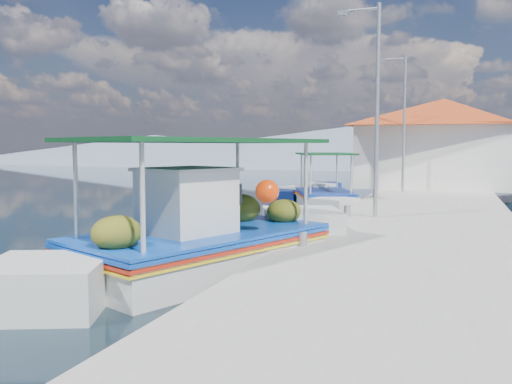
% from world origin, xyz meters
% --- Properties ---
extents(ground, '(160.00, 160.00, 0.00)m').
position_xyz_m(ground, '(0.00, 0.00, 0.00)').
color(ground, black).
rests_on(ground, ground).
extents(quay, '(5.00, 44.00, 0.50)m').
position_xyz_m(quay, '(5.90, 6.00, 0.25)').
color(quay, '#AEAAA3').
rests_on(quay, ground).
extents(bollards, '(0.20, 17.20, 0.30)m').
position_xyz_m(bollards, '(3.80, 5.25, 0.65)').
color(bollards, '#A5A8AD').
rests_on(bollards, quay).
extents(main_caique, '(4.80, 8.37, 2.97)m').
position_xyz_m(main_caique, '(1.95, -3.89, 0.57)').
color(main_caique, silver).
rests_on(main_caique, ground).
extents(caique_green_canopy, '(3.58, 6.22, 2.51)m').
position_xyz_m(caique_green_canopy, '(1.80, 7.97, 0.37)').
color(caique_green_canopy, silver).
rests_on(caique_green_canopy, ground).
extents(caique_blue_hull, '(2.83, 5.02, 0.96)m').
position_xyz_m(caique_blue_hull, '(0.14, 10.90, 0.26)').
color(caique_blue_hull, navy).
rests_on(caique_blue_hull, ground).
extents(harbor_building, '(10.49, 10.49, 4.40)m').
position_xyz_m(harbor_building, '(6.20, 15.00, 2.78)').
color(harbor_building, white).
rests_on(harbor_building, quay).
extents(lamp_post_near, '(1.21, 0.14, 6.00)m').
position_xyz_m(lamp_post_near, '(4.51, 2.00, 3.85)').
color(lamp_post_near, '#A5A8AD').
rests_on(lamp_post_near, quay).
extents(lamp_post_far, '(1.21, 0.14, 6.00)m').
position_xyz_m(lamp_post_far, '(4.51, 11.00, 3.85)').
color(lamp_post_far, '#A5A8AD').
rests_on(lamp_post_far, quay).
extents(mountain_ridge, '(171.40, 96.00, 5.50)m').
position_xyz_m(mountain_ridge, '(6.54, 56.00, 2.04)').
color(mountain_ridge, slate).
rests_on(mountain_ridge, ground).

